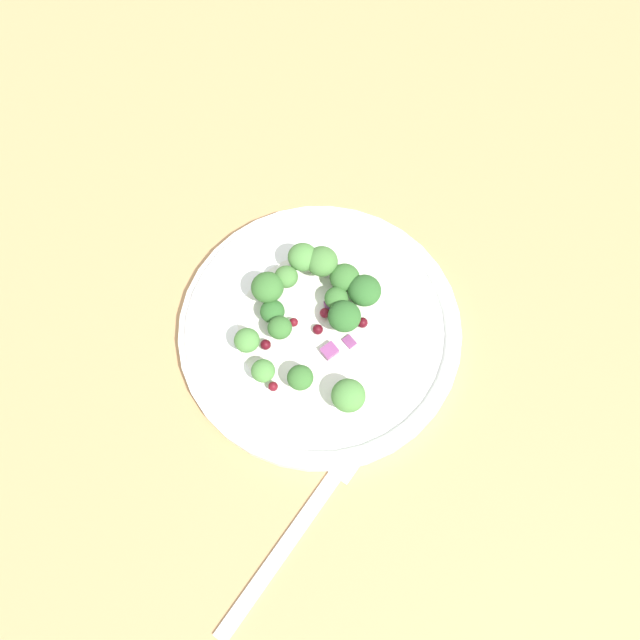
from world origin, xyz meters
The scene contains 28 objects.
ground_plane centered at (0.00, 0.00, -1.00)cm, with size 180.00×180.00×2.00cm, color tan.
plate centered at (-0.94, -1.54, 0.86)cm, with size 25.14×25.14×1.70cm.
dressing_pool centered at (-0.94, -1.54, 1.30)cm, with size 14.58×14.58×0.20cm, color white.
broccoli_floret_0 centered at (2.60, 2.36, 3.53)cm, with size 2.86×2.86×2.89cm.
broccoli_floret_1 centered at (0.66, -2.88, 3.40)cm, with size 2.85×2.85×2.89cm.
broccoli_floret_2 centered at (-7.57, -1.95, 2.64)cm, with size 2.03×2.03×2.06cm.
broccoli_floret_3 centered at (1.42, -0.99, 2.90)cm, with size 2.12×2.12×2.14cm.
broccoli_floret_4 centered at (-6.97, 0.97, 2.96)cm, with size 2.20×2.20×2.23cm.
broccoli_floret_5 centered at (3.68, -2.12, 3.19)cm, with size 2.94×2.94×2.98cm.
broccoli_floret_6 centered at (-0.70, 3.33, 3.27)cm, with size 2.11×2.11×2.14cm.
broccoli_floret_7 centered at (-2.63, 3.54, 3.40)cm, with size 2.87×2.87×2.90cm.
broccoli_floret_8 centered at (3.25, -0.11, 3.03)cm, with size 2.68×2.68×2.71cm.
broccoli_floret_9 centered at (-3.57, 1.77, 2.66)cm, with size 2.16×2.16×2.18cm.
broccoli_floret_10 centered at (-5.63, -4.51, 2.91)cm, with size 2.21×2.21×2.24cm.
broccoli_floret_11 centered at (-4.14, -0.43, 3.11)cm, with size 2.10×2.10×2.13cm.
broccoli_floret_12 centered at (-3.64, -8.29, 3.05)cm, with size 2.86×2.86×2.89cm.
broccoli_floret_13 centered at (1.57, 3.76, 3.59)cm, with size 2.68×2.68×2.71cm.
cranberry_0 centered at (-2.66, -0.31, 2.08)cm, with size 0.80×0.80×0.80cm, color maroon.
cranberry_1 centered at (-1.39, -1.77, 1.70)cm, with size 0.93×0.93×0.93cm, color #4C0A14.
cranberry_2 centered at (-5.81, -0.19, 1.94)cm, with size 0.93×0.93×0.93cm, color #4C0A14.
cranberry_3 centered at (0.03, -1.08, 2.04)cm, with size 0.91×0.91×0.91cm, color maroon.
cranberry_4 centered at (-7.70, -3.39, 2.09)cm, with size 0.83×0.83×0.83cm, color maroon.
cranberry_5 centered at (3.41, 2.54, 2.07)cm, with size 0.94×0.94×0.94cm, color maroon.
cranberry_6 centered at (1.92, -3.92, 2.01)cm, with size 0.94×0.94×0.94cm, color #4C0A14.
onion_bit_0 centered at (-1.94, -3.97, 1.80)cm, with size 1.29×1.14×0.58cm, color #843D75.
onion_bit_1 centered at (0.45, -4.38, 1.41)cm, with size 0.84×1.12×0.41cm, color #843D75.
onion_bit_2 centered at (0.97, -0.93, 1.84)cm, with size 1.10×1.23×0.53cm, color #843D75.
fork centered at (-12.74, -13.19, 0.25)cm, with size 18.50×6.11×0.50cm.
Camera 1 is at (-15.05, -18.08, 54.20)cm, focal length 36.30 mm.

